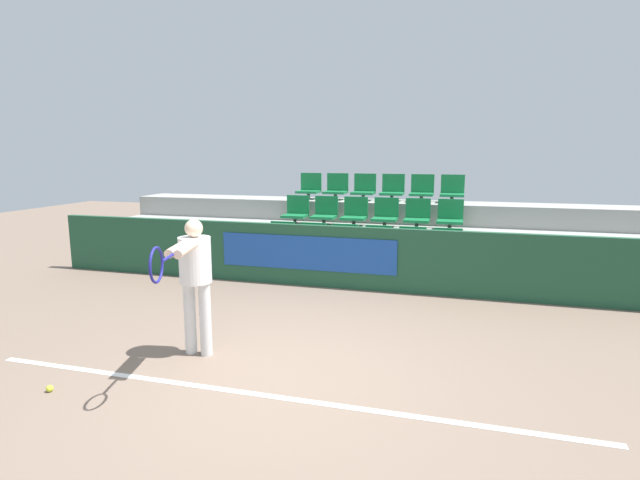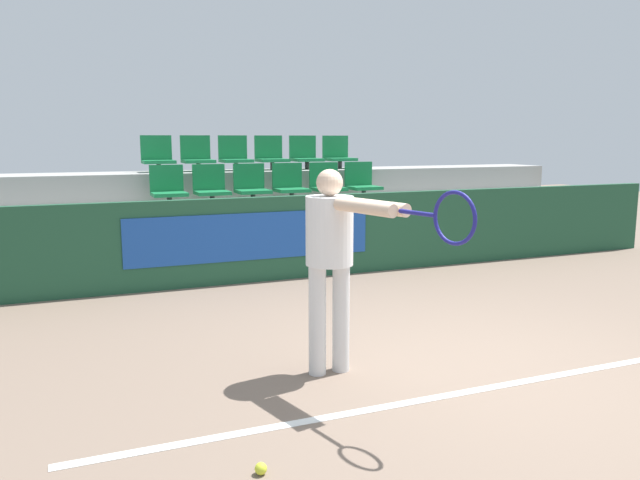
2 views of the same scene
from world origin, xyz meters
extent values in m
plane|color=#7A6656|center=(0.00, 0.00, 0.00)|extent=(30.00, 30.00, 0.00)
cube|color=white|center=(0.00, -0.36, 0.00)|extent=(6.07, 0.08, 0.01)
cube|color=#1E4C33|center=(0.00, 3.52, 0.52)|extent=(11.25, 0.12, 1.05)
cube|color=#19479E|center=(-0.78, 3.45, 0.58)|extent=(3.06, 0.02, 0.58)
cube|color=#9E9E99|center=(0.00, 4.06, 0.21)|extent=(10.85, 0.93, 0.42)
cube|color=#9E9E99|center=(0.00, 4.99, 0.42)|extent=(10.85, 0.93, 0.83)
cube|color=#9E9E99|center=(0.00, 5.92, 0.63)|extent=(10.85, 0.93, 1.25)
cylinder|color=#333333|center=(-1.51, 4.11, 0.48)|extent=(0.07, 0.07, 0.13)
cube|color=#197A42|center=(-1.51, 4.11, 0.57)|extent=(0.47, 0.45, 0.05)
cube|color=#197A42|center=(-1.51, 4.32, 0.78)|extent=(0.47, 0.04, 0.38)
cylinder|color=#333333|center=(-0.91, 4.11, 0.48)|extent=(0.07, 0.07, 0.13)
cube|color=#197A42|center=(-0.91, 4.11, 0.57)|extent=(0.47, 0.45, 0.05)
cube|color=#197A42|center=(-0.91, 4.32, 0.78)|extent=(0.47, 0.04, 0.38)
cylinder|color=#333333|center=(-0.30, 4.11, 0.48)|extent=(0.07, 0.07, 0.13)
cube|color=#197A42|center=(-0.30, 4.11, 0.57)|extent=(0.47, 0.45, 0.05)
cube|color=#197A42|center=(-0.30, 4.32, 0.78)|extent=(0.47, 0.04, 0.38)
cylinder|color=#333333|center=(0.30, 4.11, 0.48)|extent=(0.07, 0.07, 0.13)
cube|color=#197A42|center=(0.30, 4.11, 0.57)|extent=(0.47, 0.45, 0.05)
cube|color=#197A42|center=(0.30, 4.32, 0.78)|extent=(0.47, 0.04, 0.38)
cylinder|color=#333333|center=(0.91, 4.11, 0.48)|extent=(0.07, 0.07, 0.13)
cube|color=#197A42|center=(0.91, 4.11, 0.57)|extent=(0.47, 0.45, 0.05)
cube|color=#197A42|center=(0.91, 4.32, 0.78)|extent=(0.47, 0.04, 0.38)
cylinder|color=#333333|center=(1.51, 4.11, 0.48)|extent=(0.07, 0.07, 0.13)
cube|color=#197A42|center=(1.51, 4.11, 0.57)|extent=(0.47, 0.45, 0.05)
cube|color=#197A42|center=(1.51, 4.32, 0.78)|extent=(0.47, 0.04, 0.38)
cylinder|color=#333333|center=(-1.51, 5.04, 0.90)|extent=(0.07, 0.07, 0.13)
cube|color=#197A42|center=(-1.51, 5.04, 0.99)|extent=(0.47, 0.45, 0.05)
cube|color=#197A42|center=(-1.51, 5.24, 1.20)|extent=(0.47, 0.04, 0.38)
cylinder|color=#333333|center=(-0.91, 5.04, 0.90)|extent=(0.07, 0.07, 0.13)
cube|color=#197A42|center=(-0.91, 5.04, 0.99)|extent=(0.47, 0.45, 0.05)
cube|color=#197A42|center=(-0.91, 5.24, 1.20)|extent=(0.47, 0.04, 0.38)
cylinder|color=#333333|center=(-0.30, 5.04, 0.90)|extent=(0.07, 0.07, 0.13)
cube|color=#197A42|center=(-0.30, 5.04, 0.99)|extent=(0.47, 0.45, 0.05)
cube|color=#197A42|center=(-0.30, 5.24, 1.20)|extent=(0.47, 0.04, 0.38)
cylinder|color=#333333|center=(0.30, 5.04, 0.90)|extent=(0.07, 0.07, 0.13)
cube|color=#197A42|center=(0.30, 5.04, 0.99)|extent=(0.47, 0.45, 0.05)
cube|color=#197A42|center=(0.30, 5.24, 1.20)|extent=(0.47, 0.04, 0.38)
cylinder|color=#333333|center=(0.91, 5.04, 0.90)|extent=(0.07, 0.07, 0.13)
cube|color=#197A42|center=(0.91, 5.04, 0.99)|extent=(0.47, 0.45, 0.05)
cube|color=#197A42|center=(0.91, 5.24, 1.20)|extent=(0.47, 0.04, 0.38)
cylinder|color=#333333|center=(1.51, 5.04, 0.90)|extent=(0.07, 0.07, 0.13)
cube|color=#197A42|center=(1.51, 5.04, 0.99)|extent=(0.47, 0.45, 0.05)
cube|color=#197A42|center=(1.51, 5.24, 1.20)|extent=(0.47, 0.04, 0.38)
cylinder|color=#333333|center=(-1.51, 5.96, 1.32)|extent=(0.07, 0.07, 0.13)
cube|color=#197A42|center=(-1.51, 5.96, 1.41)|extent=(0.47, 0.45, 0.05)
cube|color=#197A42|center=(-1.51, 6.17, 1.62)|extent=(0.47, 0.04, 0.38)
cylinder|color=#333333|center=(-0.91, 5.96, 1.32)|extent=(0.07, 0.07, 0.13)
cube|color=#197A42|center=(-0.91, 5.96, 1.41)|extent=(0.47, 0.45, 0.05)
cube|color=#197A42|center=(-0.91, 6.17, 1.62)|extent=(0.47, 0.04, 0.38)
cylinder|color=#333333|center=(-0.30, 5.96, 1.32)|extent=(0.07, 0.07, 0.13)
cube|color=#197A42|center=(-0.30, 5.96, 1.41)|extent=(0.47, 0.45, 0.05)
cube|color=#197A42|center=(-0.30, 6.17, 1.62)|extent=(0.47, 0.04, 0.38)
cylinder|color=#333333|center=(0.30, 5.96, 1.32)|extent=(0.07, 0.07, 0.13)
cube|color=#197A42|center=(0.30, 5.96, 1.41)|extent=(0.47, 0.45, 0.05)
cube|color=#197A42|center=(0.30, 6.17, 1.62)|extent=(0.47, 0.04, 0.38)
cylinder|color=#333333|center=(0.91, 5.96, 1.32)|extent=(0.07, 0.07, 0.13)
cube|color=#197A42|center=(0.91, 5.96, 1.41)|extent=(0.47, 0.45, 0.05)
cube|color=#197A42|center=(0.91, 6.17, 1.62)|extent=(0.47, 0.04, 0.38)
cylinder|color=#333333|center=(1.51, 5.96, 1.32)|extent=(0.07, 0.07, 0.13)
cube|color=#197A42|center=(1.51, 5.96, 1.41)|extent=(0.47, 0.45, 0.05)
cube|color=#197A42|center=(1.51, 6.17, 1.62)|extent=(0.47, 0.04, 0.38)
cylinder|color=silver|center=(-1.18, 0.36, 0.42)|extent=(0.13, 0.13, 0.83)
cylinder|color=silver|center=(-0.98, 0.36, 0.42)|extent=(0.13, 0.13, 0.83)
cylinder|color=white|center=(-1.08, 0.36, 1.09)|extent=(0.35, 0.35, 0.51)
sphere|color=beige|center=(-1.08, 0.36, 1.44)|extent=(0.20, 0.20, 0.20)
cylinder|color=beige|center=(-1.02, -0.08, 1.30)|extent=(0.23, 0.56, 0.09)
cylinder|color=beige|center=(-0.92, -0.08, 1.30)|extent=(0.23, 0.56, 0.09)
cylinder|color=navy|center=(-0.86, -0.50, 1.30)|extent=(0.10, 0.30, 0.03)
torus|color=navy|center=(-0.79, -0.79, 1.30)|extent=(0.10, 0.32, 0.32)
sphere|color=#CCDB33|center=(-1.99, -0.85, 0.03)|extent=(0.07, 0.07, 0.07)
camera|label=1|loc=(1.71, -4.41, 2.26)|focal=28.00mm
camera|label=2|loc=(-2.86, -3.80, 1.76)|focal=35.00mm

